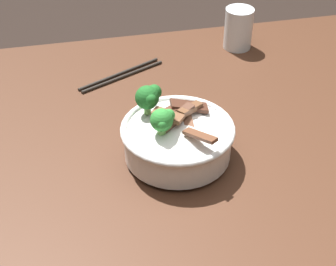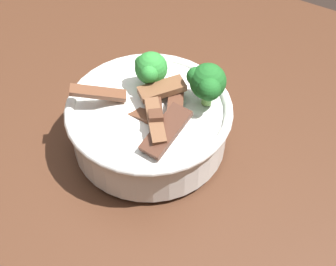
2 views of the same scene
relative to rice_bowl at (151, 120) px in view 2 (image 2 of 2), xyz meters
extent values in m
cube|color=#472819|center=(0.17, 0.11, -0.07)|extent=(1.34, 1.05, 0.05)
cylinder|color=white|center=(0.00, 0.00, -0.04)|extent=(0.08, 0.08, 0.01)
cylinder|color=white|center=(0.00, 0.00, -0.01)|extent=(0.20, 0.20, 0.06)
torus|color=white|center=(0.00, 0.00, 0.02)|extent=(0.21, 0.21, 0.01)
ellipsoid|color=white|center=(0.00, 0.00, 0.00)|extent=(0.18, 0.18, 0.06)
cube|color=#563323|center=(-0.03, -0.01, 0.04)|extent=(0.04, 0.06, 0.01)
cube|color=#563323|center=(-0.01, 0.00, 0.04)|extent=(0.06, 0.08, 0.02)
cube|color=brown|center=(0.06, 0.03, 0.04)|extent=(0.07, 0.05, 0.02)
cube|color=#4C2B1E|center=(-0.04, 0.03, 0.04)|extent=(0.03, 0.07, 0.02)
cube|color=brown|center=(-0.03, 0.03, 0.04)|extent=(0.05, 0.06, 0.02)
cube|color=brown|center=(0.00, 0.02, 0.03)|extent=(0.05, 0.02, 0.02)
cube|color=brown|center=(-0.01, -0.01, 0.05)|extent=(0.05, 0.06, 0.01)
cylinder|color=#6BA84C|center=(0.02, -0.03, 0.03)|extent=(0.02, 0.02, 0.02)
sphere|color=#2D8433|center=(0.02, -0.03, 0.06)|extent=(0.04, 0.04, 0.04)
sphere|color=#2D8433|center=(0.03, -0.03, 0.06)|extent=(0.02, 0.02, 0.02)
sphere|color=#2D8433|center=(0.01, -0.02, 0.06)|extent=(0.02, 0.02, 0.02)
cylinder|color=#7AB256|center=(-0.06, -0.04, 0.03)|extent=(0.01, 0.01, 0.02)
sphere|color=#1E6023|center=(-0.06, -0.04, 0.06)|extent=(0.04, 0.04, 0.04)
sphere|color=#1E6023|center=(-0.04, -0.04, 0.06)|extent=(0.02, 0.02, 0.02)
sphere|color=#1E6023|center=(-0.06, -0.03, 0.06)|extent=(0.03, 0.03, 0.03)
camera|label=1|loc=(0.71, -0.17, 0.58)|focal=54.77mm
camera|label=2|loc=(-0.25, 0.39, 0.48)|focal=56.67mm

